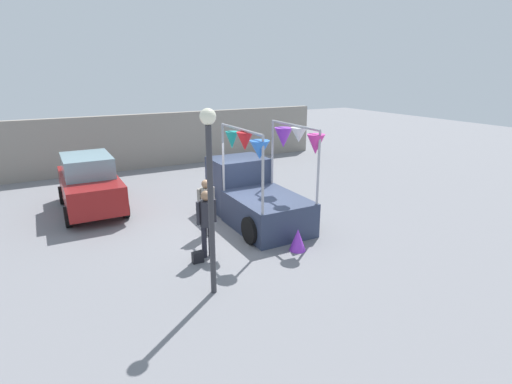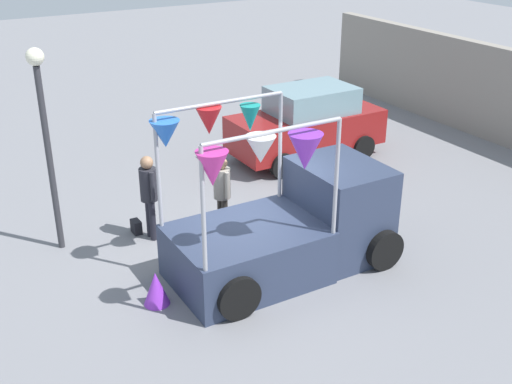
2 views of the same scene
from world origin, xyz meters
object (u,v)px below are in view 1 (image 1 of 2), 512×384
Objects in this scene: handbag at (198,257)px; folded_kite_bundle_violet at (298,240)px; parked_car at (90,183)px; person_customer at (207,217)px; street_lamp at (210,178)px; person_vendor at (206,202)px; vendor_truck at (252,192)px.

folded_kite_bundle_violet reaches higher than handbag.
folded_kite_bundle_violet is (4.34, -6.01, -0.64)m from parked_car.
folded_kite_bundle_violet is (2.22, -0.81, -0.77)m from person_customer.
street_lamp is at bearing -162.54° from folded_kite_bundle_violet.
street_lamp reaches higher than handbag.
person_customer is 0.45× the size of street_lamp.
street_lamp is 3.67m from folded_kite_bundle_violet.
person_vendor reaches higher than folded_kite_bundle_violet.
person_vendor is 0.42× the size of street_lamp.
person_customer is at bearing 29.74° from handbag.
parked_car reaches higher than person_vendor.
parked_car is at bearing 143.23° from vendor_truck.
parked_car is at bearing 108.17° from handbag.
parked_car is 7.24m from street_lamp.
parked_car is at bearing 112.20° from person_customer.
person_customer is 1.01m from handbag.
handbag is at bearing -150.26° from person_customer.
person_vendor is at bearing 128.39° from folded_kite_bundle_violet.
vendor_truck is 2.76m from folded_kite_bundle_violet.
handbag is at bearing 82.55° from street_lamp.
street_lamp reaches higher than vendor_truck.
vendor_truck reaches higher than person_vendor.
person_customer is (-2.30, -1.90, 0.19)m from vendor_truck.
vendor_truck is 1.87m from person_vendor.
vendor_truck is 14.80× the size of handbag.
parked_car is 4.68m from person_vendor.
parked_car is at bearing 124.39° from person_vendor.
folded_kite_bundle_violet is (1.70, -2.14, -0.69)m from person_vendor.
street_lamp is (1.58, -6.88, 1.61)m from parked_car.
person_customer is 2.93× the size of folded_kite_bundle_violet.
vendor_truck is at bearing 51.44° from street_lamp.
person_customer is at bearing 72.05° from street_lamp.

